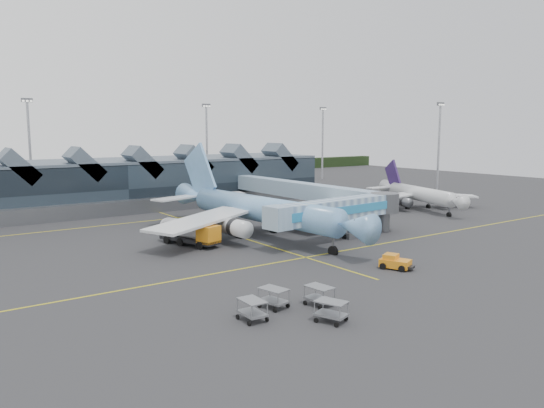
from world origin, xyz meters
TOP-DOWN VIEW (x-y plane):
  - ground at (0.00, 0.00)m, footprint 260.00×260.00m
  - taxi_stripes at (0.00, 10.00)m, footprint 120.00×60.00m
  - tree_line_far at (0.00, 110.00)m, footprint 260.00×4.00m
  - terminal at (-5.07, 47.35)m, footprint 90.00×22.25m
  - light_masts at (21.00, 62.80)m, footprint 132.40×42.56m
  - main_airliner at (2.71, 6.88)m, footprint 36.95×42.59m
  - regional_jet at (43.59, 10.61)m, footprint 23.93×26.80m
  - jet_bridge at (11.49, -2.71)m, footprint 25.11×5.69m
  - fuel_truck at (-8.39, 6.97)m, footprint 5.25×9.98m
  - pushback_tug at (4.86, -17.89)m, footprint 3.26×4.02m
  - baggage_carts at (-13.39, -22.94)m, footprint 8.67×8.35m

SIDE VIEW (x-z plane):
  - ground at x=0.00m, z-range 0.00..0.00m
  - taxi_stripes at x=0.00m, z-range 0.00..0.01m
  - pushback_tug at x=4.86m, z-range -0.08..1.53m
  - baggage_carts at x=-13.39m, z-range 0.11..1.86m
  - fuel_truck at x=-8.39m, z-range 0.20..3.57m
  - tree_line_far at x=0.00m, z-range 0.00..4.00m
  - regional_jet at x=43.59m, z-range -1.72..7.69m
  - main_airliner at x=2.71m, z-range -2.82..10.86m
  - jet_bridge at x=11.49m, z-range 1.24..7.27m
  - terminal at x=-5.07m, z-range -1.38..11.14m
  - light_masts at x=21.00m, z-range 1.26..23.71m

